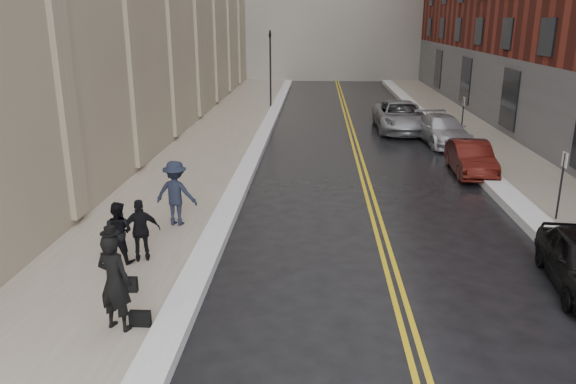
# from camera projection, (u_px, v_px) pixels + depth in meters

# --- Properties ---
(ground) EXTENTS (160.00, 160.00, 0.00)m
(ground) POSITION_uv_depth(u_px,v_px,m) (279.00, 374.00, 9.85)
(ground) COLOR black
(ground) RESTS_ON ground
(sidewalk_left) EXTENTS (4.00, 64.00, 0.15)m
(sidewalk_left) POSITION_uv_depth(u_px,v_px,m) (204.00, 155.00, 25.31)
(sidewalk_left) COLOR gray
(sidewalk_left) RESTS_ON ground
(sidewalk_right) EXTENTS (3.00, 64.00, 0.15)m
(sidewalk_right) POSITION_uv_depth(u_px,v_px,m) (508.00, 159.00, 24.63)
(sidewalk_right) COLOR gray
(sidewalk_right) RESTS_ON ground
(lane_stripe_a) EXTENTS (0.12, 64.00, 0.01)m
(lane_stripe_a) POSITION_uv_depth(u_px,v_px,m) (356.00, 158.00, 24.98)
(lane_stripe_a) COLOR gold
(lane_stripe_a) RESTS_ON ground
(lane_stripe_b) EXTENTS (0.12, 64.00, 0.01)m
(lane_stripe_b) POSITION_uv_depth(u_px,v_px,m) (362.00, 158.00, 24.97)
(lane_stripe_b) COLOR gold
(lane_stripe_b) RESTS_ON ground
(snow_ridge_left) EXTENTS (0.70, 60.80, 0.26)m
(snow_ridge_left) POSITION_uv_depth(u_px,v_px,m) (254.00, 154.00, 25.18)
(snow_ridge_left) COLOR white
(snow_ridge_left) RESTS_ON ground
(snow_ridge_right) EXTENTS (0.85, 60.80, 0.30)m
(snow_ridge_right) POSITION_uv_depth(u_px,v_px,m) (465.00, 156.00, 24.70)
(snow_ridge_right) COLOR white
(snow_ridge_right) RESTS_ON ground
(traffic_signal) EXTENTS (0.18, 0.15, 5.20)m
(traffic_signal) POSITION_uv_depth(u_px,v_px,m) (270.00, 63.00, 37.67)
(traffic_signal) COLOR black
(traffic_signal) RESTS_ON ground
(parking_sign_near) EXTENTS (0.06, 0.35, 2.23)m
(parking_sign_near) POSITION_uv_depth(u_px,v_px,m) (561.00, 181.00, 16.68)
(parking_sign_near) COLOR black
(parking_sign_near) RESTS_ON ground
(parking_sign_far) EXTENTS (0.06, 0.35, 2.23)m
(parking_sign_far) POSITION_uv_depth(u_px,v_px,m) (463.00, 114.00, 28.12)
(parking_sign_far) COLOR black
(parking_sign_far) RESTS_ON ground
(car_maroon) EXTENTS (1.52, 4.03, 1.31)m
(car_maroon) POSITION_uv_depth(u_px,v_px,m) (471.00, 158.00, 22.29)
(car_maroon) COLOR #400F0B
(car_maroon) RESTS_ON ground
(car_silver_near) EXTENTS (2.39, 4.93, 1.38)m
(car_silver_near) POSITION_uv_depth(u_px,v_px,m) (442.00, 130.00, 27.71)
(car_silver_near) COLOR #ACAEB4
(car_silver_near) RESTS_ON ground
(car_silver_far) EXTENTS (2.71, 5.80, 1.61)m
(car_silver_far) POSITION_uv_depth(u_px,v_px,m) (401.00, 117.00, 30.80)
(car_silver_far) COLOR gray
(car_silver_far) RESTS_ON ground
(pedestrian_main) EXTENTS (0.85, 0.70, 2.00)m
(pedestrian_main) POSITION_uv_depth(u_px,v_px,m) (115.00, 282.00, 10.75)
(pedestrian_main) COLOR black
(pedestrian_main) RESTS_ON sidewalk_left
(pedestrian_a) EXTENTS (0.85, 0.72, 1.57)m
(pedestrian_a) POSITION_uv_depth(u_px,v_px,m) (118.00, 232.00, 13.83)
(pedestrian_a) COLOR black
(pedestrian_a) RESTS_ON sidewalk_left
(pedestrian_b) EXTENTS (1.34, 0.91, 1.92)m
(pedestrian_b) POSITION_uv_depth(u_px,v_px,m) (176.00, 193.00, 16.32)
(pedestrian_b) COLOR #1A1E2E
(pedestrian_b) RESTS_ON sidewalk_left
(pedestrian_c) EXTENTS (1.01, 0.65, 1.60)m
(pedestrian_c) POSITION_uv_depth(u_px,v_px,m) (141.00, 230.00, 13.92)
(pedestrian_c) COLOR black
(pedestrian_c) RESTS_ON sidewalk_left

